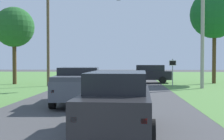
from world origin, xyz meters
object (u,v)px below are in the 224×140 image
object	(u,v)px
traffic_light	(66,19)
utility_pole_right	(203,35)
extra_tree_1	(14,27)
oak_tree_right	(215,14)
pickup_truck_lead	(79,85)
crossing_suv_far	(148,73)
red_suv_near	(117,101)
keep_moving_sign	(173,69)

from	to	relation	value
traffic_light	utility_pole_right	bearing A→B (deg)	-7.54
utility_pole_right	extra_tree_1	distance (m)	16.66
oak_tree_right	extra_tree_1	size ratio (longest dim) A/B	1.25
pickup_truck_lead	oak_tree_right	xyz separation A→B (m)	(10.55, 14.85, 5.60)
oak_tree_right	crossing_suv_far	xyz separation A→B (m)	(-6.19, 0.33, -5.64)
traffic_light	crossing_suv_far	size ratio (longest dim) A/B	1.95
red_suv_near	traffic_light	distance (m)	18.19
red_suv_near	traffic_light	xyz separation A→B (m)	(-4.91, 16.87, 4.72)
pickup_truck_lead	crossing_suv_far	size ratio (longest dim) A/B	1.22
oak_tree_right	red_suv_near	bearing A→B (deg)	-111.95
oak_tree_right	crossing_suv_far	size ratio (longest dim) A/B	1.97
crossing_suv_far	extra_tree_1	bearing A→B (deg)	-169.74
pickup_truck_lead	utility_pole_right	world-z (taller)	utility_pole_right
red_suv_near	utility_pole_right	size ratio (longest dim) A/B	0.59
crossing_suv_far	extra_tree_1	world-z (taller)	extra_tree_1
keep_moving_sign	utility_pole_right	world-z (taller)	utility_pole_right
red_suv_near	traffic_light	size ratio (longest dim) A/B	0.55
red_suv_near	keep_moving_sign	distance (m)	17.62
pickup_truck_lead	utility_pole_right	xyz separation A→B (m)	(8.16, 9.31, 3.17)
traffic_light	extra_tree_1	world-z (taller)	traffic_light
red_suv_near	oak_tree_right	world-z (taller)	oak_tree_right
oak_tree_right	keep_moving_sign	bearing A→B (deg)	-139.35
utility_pole_right	extra_tree_1	xyz separation A→B (m)	(-16.23, 3.62, 1.10)
pickup_truck_lead	traffic_light	size ratio (longest dim) A/B	0.63
utility_pole_right	red_suv_near	bearing A→B (deg)	-111.43
crossing_suv_far	extra_tree_1	xyz separation A→B (m)	(-12.43, -2.25, 4.30)
keep_moving_sign	oak_tree_right	size ratio (longest dim) A/B	0.26
traffic_light	oak_tree_right	size ratio (longest dim) A/B	0.99
red_suv_near	crossing_suv_far	bearing A→B (deg)	83.96
pickup_truck_lead	traffic_light	distance (m)	12.08
traffic_light	red_suv_near	bearing A→B (deg)	-73.79
keep_moving_sign	crossing_suv_far	xyz separation A→B (m)	(-1.75, 4.14, -0.57)
utility_pole_right	traffic_light	bearing A→B (deg)	172.46
traffic_light	extra_tree_1	xyz separation A→B (m)	(-5.27, 2.17, -0.46)
traffic_light	oak_tree_right	world-z (taller)	oak_tree_right
red_suv_near	extra_tree_1	size ratio (longest dim) A/B	0.68
pickup_truck_lead	traffic_light	bearing A→B (deg)	104.60
red_suv_near	pickup_truck_lead	size ratio (longest dim) A/B	0.88
keep_moving_sign	crossing_suv_far	bearing A→B (deg)	112.95
red_suv_near	oak_tree_right	size ratio (longest dim) A/B	0.54
red_suv_near	keep_moving_sign	world-z (taller)	keep_moving_sign
utility_pole_right	extra_tree_1	size ratio (longest dim) A/B	1.16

